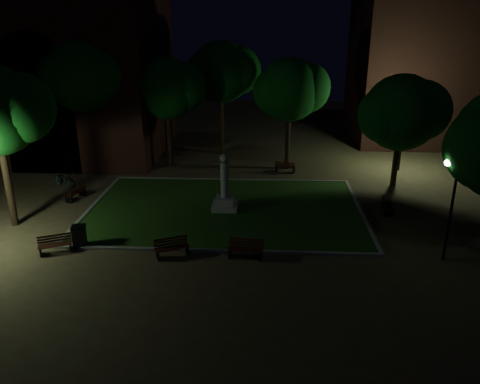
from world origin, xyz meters
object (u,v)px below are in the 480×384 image
object	(u,v)px
bench_right_side	(387,206)
trash_bin	(79,236)
bench_near_left	(172,248)
bench_west_near	(55,245)
bench_left_side	(76,193)
bench_far_side	(285,167)
bicycle	(65,179)
monument	(225,194)
bench_near_right	(246,249)

from	to	relation	value
bench_right_side	trash_bin	xyz separation A→B (m)	(-15.48, -5.07, 0.17)
bench_near_left	bench_west_near	size ratio (longest dim) A/B	1.05
trash_bin	bench_near_left	bearing A→B (deg)	-8.47
bench_left_side	bench_far_side	xyz separation A→B (m)	(12.65, 5.95, -0.01)
bicycle	monument	bearing A→B (deg)	-80.13
monument	bicycle	distance (m)	11.13
bench_near_left	bench_far_side	world-z (taller)	bench_near_left
monument	bench_west_near	world-z (taller)	monument
bench_near_right	bench_west_near	xyz separation A→B (m)	(-8.79, 0.04, -0.03)
monument	bench_near_right	distance (m)	5.76
monument	bench_far_side	bearing A→B (deg)	62.79
bench_right_side	bicycle	xyz separation A→B (m)	(-19.62, 3.27, 0.11)
bench_right_side	bicycle	bearing A→B (deg)	88.53
bench_near_left	bench_near_right	distance (m)	3.36
trash_bin	bicycle	xyz separation A→B (m)	(-4.14, 8.34, -0.06)
bench_near_left	bench_right_side	distance (m)	12.39
bench_left_side	bench_far_side	distance (m)	13.98
bicycle	bench_west_near	bearing A→B (deg)	-132.50
bench_near_left	monument	bearing A→B (deg)	47.73
bench_near_right	bench_left_side	xyz separation A→B (m)	(-10.41, 6.73, -0.02)
monument	bench_near_left	distance (m)	5.95
monument	bench_near_right	bearing A→B (deg)	-75.70
bench_west_near	bench_far_side	distance (m)	16.78
trash_bin	bicycle	size ratio (longest dim) A/B	0.58
bench_near_right	monument	bearing A→B (deg)	110.18
bench_west_near	monument	bearing A→B (deg)	12.37
bench_near_right	bench_far_side	xyz separation A→B (m)	(2.24, 12.68, -0.04)
bicycle	bench_right_side	bearing A→B (deg)	-71.72
bench_near_left	bench_far_side	size ratio (longest dim) A/B	1.08
bench_near_right	bench_far_side	world-z (taller)	bench_near_right
bench_near_left	bench_left_side	distance (m)	9.77
bench_near_left	bench_west_near	xyz separation A→B (m)	(-5.44, 0.08, -0.02)
bench_near_right	bench_right_side	xyz separation A→B (m)	(7.62, 5.70, -0.03)
bench_near_left	bench_left_side	world-z (taller)	bench_near_left
monument	trash_bin	world-z (taller)	monument
bench_left_side	bench_near_left	bearing A→B (deg)	61.63
bench_far_side	trash_bin	size ratio (longest dim) A/B	1.41
bench_far_side	bench_right_side	bearing A→B (deg)	145.30
bench_near_right	bench_right_side	world-z (taller)	bench_near_right
monument	bench_right_side	xyz separation A→B (m)	(9.04, 0.14, -0.58)
bench_right_side	bench_west_near	bearing A→B (deg)	117.01
bench_left_side	bench_right_side	bearing A→B (deg)	102.20
bench_west_near	bench_left_side	world-z (taller)	bench_left_side
bench_far_side	bench_near_right	bearing A→B (deg)	97.64
bench_west_near	trash_bin	size ratio (longest dim) A/B	1.45
monument	bench_right_side	distance (m)	9.06
bench_far_side	bicycle	xyz separation A→B (m)	(-14.25, -3.71, 0.12)
bench_near_right	bench_left_side	distance (m)	12.39
monument	bench_left_side	distance (m)	9.08
bench_near_right	trash_bin	xyz separation A→B (m)	(-7.86, 0.63, 0.14)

